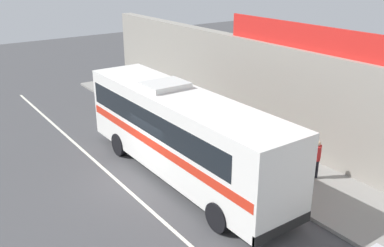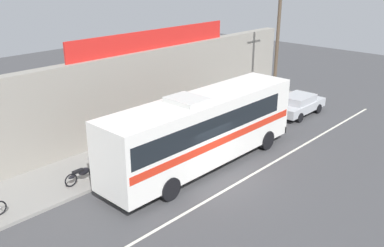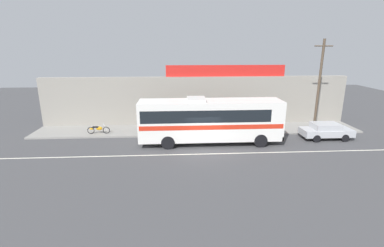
{
  "view_description": "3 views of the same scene",
  "coord_description": "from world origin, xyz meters",
  "px_view_note": "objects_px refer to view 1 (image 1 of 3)",
  "views": [
    {
      "loc": [
        13.81,
        -7.23,
        8.43
      ],
      "look_at": [
        0.54,
        2.2,
        2.17
      ],
      "focal_mm": 39.93,
      "sensor_mm": 36.0,
      "label": 1
    },
    {
      "loc": [
        -13.55,
        -11.02,
        9.34
      ],
      "look_at": [
        0.66,
        2.31,
        2.04
      ],
      "focal_mm": 39.59,
      "sensor_mm": 36.0,
      "label": 2
    },
    {
      "loc": [
        -2.11,
        -19.83,
        7.7
      ],
      "look_at": [
        -0.78,
        1.87,
        1.61
      ],
      "focal_mm": 26.01,
      "sensor_mm": 36.0,
      "label": 3
    }
  ],
  "objects_px": {
    "pedestrian_far_right": "(317,157)",
    "motorcycle_red": "(130,96)",
    "motorcycle_green": "(182,123)",
    "motorcycle_black": "(169,116)",
    "intercity_bus": "(180,130)"
  },
  "relations": [
    {
      "from": "motorcycle_green",
      "to": "motorcycle_red",
      "type": "bearing_deg",
      "value": 179.59
    },
    {
      "from": "motorcycle_red",
      "to": "intercity_bus",
      "type": "bearing_deg",
      "value": -15.65
    },
    {
      "from": "motorcycle_green",
      "to": "motorcycle_red",
      "type": "height_order",
      "value": "same"
    },
    {
      "from": "intercity_bus",
      "to": "motorcycle_black",
      "type": "distance_m",
      "value": 5.95
    },
    {
      "from": "motorcycle_green",
      "to": "motorcycle_red",
      "type": "relative_size",
      "value": 0.96
    },
    {
      "from": "pedestrian_far_right",
      "to": "motorcycle_red",
      "type": "bearing_deg",
      "value": -173.63
    },
    {
      "from": "motorcycle_green",
      "to": "pedestrian_far_right",
      "type": "bearing_deg",
      "value": 11.61
    },
    {
      "from": "motorcycle_green",
      "to": "motorcycle_black",
      "type": "height_order",
      "value": "same"
    },
    {
      "from": "motorcycle_black",
      "to": "pedestrian_far_right",
      "type": "distance_m",
      "value": 8.81
    },
    {
      "from": "intercity_bus",
      "to": "motorcycle_green",
      "type": "xyz_separation_m",
      "value": [
        -3.79,
        2.65,
        -1.5
      ]
    },
    {
      "from": "intercity_bus",
      "to": "motorcycle_black",
      "type": "bearing_deg",
      "value": 152.48
    },
    {
      "from": "motorcycle_red",
      "to": "motorcycle_green",
      "type": "bearing_deg",
      "value": -0.41
    },
    {
      "from": "intercity_bus",
      "to": "pedestrian_far_right",
      "type": "height_order",
      "value": "intercity_bus"
    },
    {
      "from": "motorcycle_black",
      "to": "motorcycle_green",
      "type": "bearing_deg",
      "value": -0.62
    },
    {
      "from": "pedestrian_far_right",
      "to": "motorcycle_black",
      "type": "bearing_deg",
      "value": -170.21
    }
  ]
}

